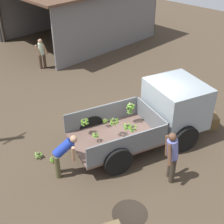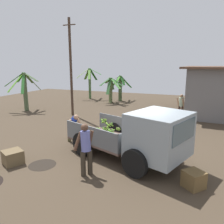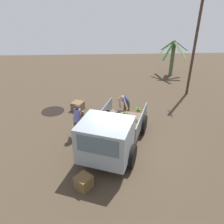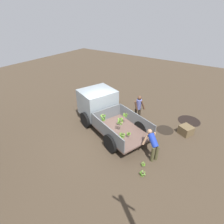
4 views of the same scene
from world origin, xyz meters
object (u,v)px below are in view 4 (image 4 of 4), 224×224
object	(u,v)px
person_worker_loading	(153,144)
wooden_crate_0	(186,130)
banana_bunch_on_ground_0	(143,173)
banana_bunch_on_ground_1	(143,164)
cargo_truck	(101,107)
wooden_crate_1	(92,106)
person_foreground_visitor	(138,107)

from	to	relation	value
person_worker_loading	wooden_crate_0	world-z (taller)	person_worker_loading
banana_bunch_on_ground_0	banana_bunch_on_ground_1	world-z (taller)	banana_bunch_on_ground_0
banana_bunch_on_ground_1	wooden_crate_0	world-z (taller)	wooden_crate_0
cargo_truck	banana_bunch_on_ground_1	size ratio (longest dim) A/B	22.11
person_worker_loading	wooden_crate_0	size ratio (longest dim) A/B	2.17
banana_bunch_on_ground_0	wooden_crate_1	distance (m)	6.26
person_worker_loading	banana_bunch_on_ground_1	bearing A→B (deg)	116.69
banana_bunch_on_ground_0	person_worker_loading	bearing A→B (deg)	-83.76
person_foreground_visitor	wooden_crate_1	world-z (taller)	person_foreground_visitor
cargo_truck	banana_bunch_on_ground_1	world-z (taller)	cargo_truck
cargo_truck	wooden_crate_1	distance (m)	2.02
person_worker_loading	banana_bunch_on_ground_0	xyz separation A→B (m)	(-0.13, 1.20, -0.68)
banana_bunch_on_ground_0	wooden_crate_0	distance (m)	4.00
person_foreground_visitor	wooden_crate_1	size ratio (longest dim) A/B	3.24
person_worker_loading	wooden_crate_1	size ratio (longest dim) A/B	2.60
person_foreground_visitor	banana_bunch_on_ground_0	xyz separation A→B (m)	(-2.10, 3.66, -0.82)
person_worker_loading	wooden_crate_1	xyz separation A→B (m)	(5.25, -2.00, -0.55)
person_worker_loading	wooden_crate_0	bearing A→B (deg)	-75.40
cargo_truck	banana_bunch_on_ground_1	distance (m)	4.11
person_foreground_visitor	banana_bunch_on_ground_0	bearing A→B (deg)	-19.76
banana_bunch_on_ground_1	wooden_crate_0	bearing A→B (deg)	-105.20
cargo_truck	wooden_crate_1	xyz separation A→B (m)	(1.58, -0.97, -0.81)
person_worker_loading	cargo_truck	bearing A→B (deg)	16.39
banana_bunch_on_ground_1	wooden_crate_1	bearing A→B (deg)	-27.59
banana_bunch_on_ground_1	person_worker_loading	bearing A→B (deg)	-95.49
banana_bunch_on_ground_0	banana_bunch_on_ground_1	distance (m)	0.53
person_foreground_visitor	banana_bunch_on_ground_1	distance (m)	3.79
cargo_truck	banana_bunch_on_ground_1	xyz separation A→B (m)	(-3.60, 1.74, -0.97)
wooden_crate_1	person_foreground_visitor	bearing A→B (deg)	-172.08
wooden_crate_0	wooden_crate_1	distance (m)	6.15
wooden_crate_0	person_worker_loading	bearing A→B (deg)	72.42
banana_bunch_on_ground_0	person_foreground_visitor	bearing A→B (deg)	-60.12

